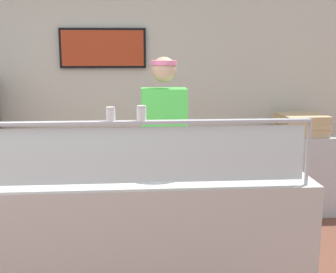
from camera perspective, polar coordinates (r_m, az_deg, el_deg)
The scene contains 11 objects.
ground_plane at distance 4.06m, azimuth -2.40°, elevation -15.44°, with size 12.00×12.00×0.00m, color brown.
shop_rear_unit at distance 5.21m, azimuth -3.22°, elevation 6.09°, with size 6.59×0.13×2.70m.
serving_counter at distance 3.25m, azimuth -2.02°, elevation -13.26°, with size 2.19×0.65×0.95m, color #BCB7B2.
sneeze_guard at distance 2.75m, azimuth -1.89°, elevation -1.21°, with size 2.01×0.06×0.44m.
pizza_tray at distance 3.11m, azimuth -1.81°, elevation -4.71°, with size 0.44×0.44×0.04m.
pizza_server at distance 3.09m, azimuth -0.97°, elevation -4.40°, with size 0.07×0.28×0.01m, color #ADAFB7.
parmesan_shaker at distance 2.72m, azimuth -7.42°, elevation 2.78°, with size 0.06×0.06×0.09m.
pepper_flake_shaker at distance 2.72m, azimuth -3.45°, elevation 2.90°, with size 0.06×0.06×0.09m.
worker_figure at distance 3.77m, azimuth -0.44°, elevation -1.28°, with size 0.41×0.50×1.76m.
prep_shelf at distance 5.24m, azimuth 16.48°, elevation -4.50°, with size 0.70×0.55×0.89m, color #B7BABF.
pizza_box_stack at distance 5.12m, azimuth 16.84°, elevation 1.51°, with size 0.53×0.50×0.22m.
Camera 1 is at (0.98, -2.63, 1.82)m, focal length 47.15 mm.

